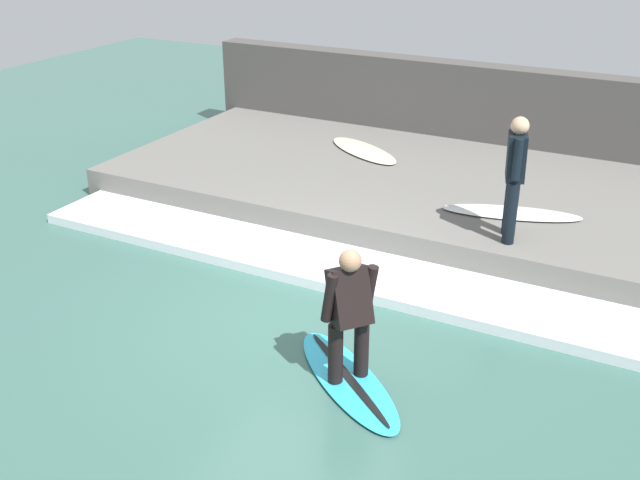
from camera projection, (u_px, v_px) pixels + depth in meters
The scene contains 9 objects.
ground_plane at pixel (289, 318), 8.81m from camera, with size 28.00×28.00×0.00m, color #386056.
concrete_ledge at pixel (415, 189), 12.01m from camera, with size 4.40×9.78×0.46m, color #66635E.
back_wall at pixel (465, 113), 13.70m from camera, with size 0.50×10.27×1.80m, color #474442.
wave_foam_crest at pixel (339, 268), 9.85m from camera, with size 1.15×9.29×0.14m, color silver.
surfboard_riding at pixel (348, 379), 7.66m from camera, with size 1.65×1.87×0.07m.
surfer_riding at pixel (349, 309), 7.31m from camera, with size 0.54×0.54×1.44m.
surfer_waiting_near at pixel (515, 172), 9.39m from camera, with size 0.53×0.33×1.63m.
surfboard_waiting_near at pixel (512, 213), 10.47m from camera, with size 0.98×1.98×0.06m.
surfboard_spare at pixel (364, 150), 13.01m from camera, with size 1.41×1.80×0.06m.
Camera 1 is at (-6.57, -3.83, 4.56)m, focal length 42.00 mm.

